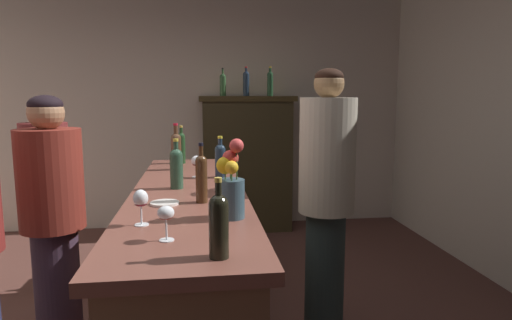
% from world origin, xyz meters
% --- Properties ---
extents(wall_back, '(5.73, 0.12, 2.88)m').
position_xyz_m(wall_back, '(0.00, 2.90, 1.44)').
color(wall_back, '#C2B1A0').
rests_on(wall_back, ground).
extents(bar_counter, '(0.66, 2.56, 1.00)m').
position_xyz_m(bar_counter, '(0.28, 0.17, 0.51)').
color(bar_counter, brown).
rests_on(bar_counter, ground).
extents(display_cabinet, '(1.08, 0.44, 1.55)m').
position_xyz_m(display_cabinet, '(0.90, 2.59, 0.81)').
color(display_cabinet, '#312917').
rests_on(display_cabinet, ground).
extents(wine_bottle_chardonnay, '(0.07, 0.07, 0.28)m').
position_xyz_m(wine_bottle_chardonnay, '(0.41, -0.95, 1.13)').
color(wine_bottle_chardonnay, black).
rests_on(wine_bottle_chardonnay, bar_counter).
extents(wine_bottle_merlot, '(0.08, 0.08, 0.35)m').
position_xyz_m(wine_bottle_merlot, '(0.18, 0.93, 1.16)').
color(wine_bottle_merlot, '#4D3220').
rests_on(wine_bottle_merlot, bar_counter).
extents(wine_bottle_riesling, '(0.06, 0.06, 0.31)m').
position_xyz_m(wine_bottle_riesling, '(0.21, 1.24, 1.15)').
color(wine_bottle_riesling, '#1E3E1F').
rests_on(wine_bottle_riesling, bar_counter).
extents(wine_bottle_malbec, '(0.08, 0.08, 0.30)m').
position_xyz_m(wine_bottle_malbec, '(0.21, 0.23, 1.14)').
color(wine_bottle_malbec, '#2A4A35').
rests_on(wine_bottle_malbec, bar_counter).
extents(wine_bottle_syrah, '(0.06, 0.06, 0.31)m').
position_xyz_m(wine_bottle_syrah, '(0.36, -0.14, 1.14)').
color(wine_bottle_syrah, '#442916').
rests_on(wine_bottle_syrah, bar_counter).
extents(wine_bottle_pinot, '(0.07, 0.07, 0.28)m').
position_xyz_m(wine_bottle_pinot, '(0.49, 0.57, 1.13)').
color(wine_bottle_pinot, '#1D2D3C').
rests_on(wine_bottle_pinot, bar_counter).
extents(wine_glass_front, '(0.07, 0.07, 0.15)m').
position_xyz_m(wine_glass_front, '(0.33, 0.59, 1.11)').
color(wine_glass_front, white).
rests_on(wine_glass_front, bar_counter).
extents(wine_glass_mid, '(0.06, 0.06, 0.16)m').
position_xyz_m(wine_glass_mid, '(0.10, -0.52, 1.11)').
color(wine_glass_mid, white).
rests_on(wine_glass_mid, bar_counter).
extents(wine_glass_rear, '(0.07, 0.07, 0.14)m').
position_xyz_m(wine_glass_rear, '(0.22, -0.74, 1.11)').
color(wine_glass_rear, white).
rests_on(wine_glass_rear, bar_counter).
extents(flower_arrangement, '(0.13, 0.12, 0.37)m').
position_xyz_m(flower_arrangement, '(0.49, -0.45, 1.16)').
color(flower_arrangement, '#395562').
rests_on(flower_arrangement, bar_counter).
extents(cheese_plate, '(0.15, 0.15, 0.01)m').
position_xyz_m(cheese_plate, '(0.17, -0.15, 1.01)').
color(cheese_plate, white).
rests_on(cheese_plate, bar_counter).
extents(display_bottle_left, '(0.07, 0.07, 0.31)m').
position_xyz_m(display_bottle_left, '(0.63, 2.59, 1.69)').
color(display_bottle_left, '#2F522D').
rests_on(display_bottle_left, display_cabinet).
extents(display_bottle_midleft, '(0.07, 0.07, 0.33)m').
position_xyz_m(display_bottle_midleft, '(0.89, 2.59, 1.71)').
color(display_bottle_midleft, '#1D2B3C').
rests_on(display_bottle_midleft, display_cabinet).
extents(display_bottle_center, '(0.07, 0.07, 0.33)m').
position_xyz_m(display_bottle_center, '(1.16, 2.59, 1.71)').
color(display_bottle_center, '#1D3F25').
rests_on(display_bottle_center, display_cabinet).
extents(patron_redhead, '(0.34, 0.34, 1.53)m').
position_xyz_m(patron_redhead, '(-0.79, 1.02, 0.84)').
color(patron_redhead, '#A9A891').
rests_on(patron_redhead, ground).
extents(patron_in_navy, '(0.37, 0.37, 1.56)m').
position_xyz_m(patron_in_navy, '(-0.53, 0.30, 0.85)').
color(patron_in_navy, '#372533').
rests_on(patron_in_navy, ground).
extents(bartender, '(0.33, 0.33, 1.72)m').
position_xyz_m(bartender, '(1.10, 0.09, 0.95)').
color(bartender, '#253131').
rests_on(bartender, ground).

